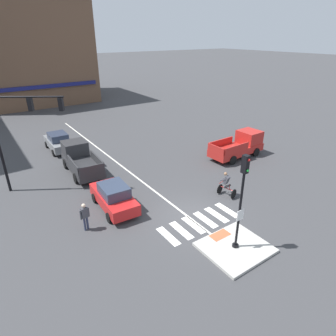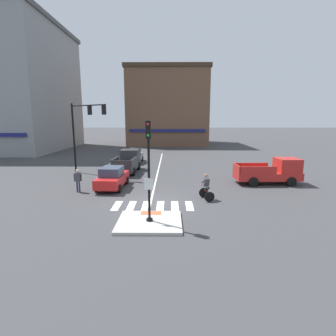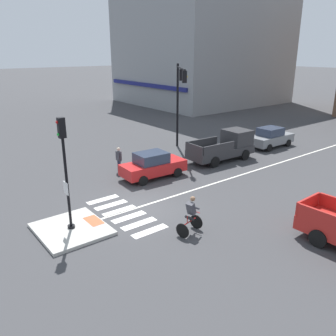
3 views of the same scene
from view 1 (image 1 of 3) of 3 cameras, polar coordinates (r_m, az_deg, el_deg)
name	(u,v)px [view 1 (image 1 of 3)]	position (r m, az deg, el deg)	size (l,w,h in m)	color
ground_plane	(192,216)	(17.43, 4.73, -9.49)	(300.00, 300.00, 0.00)	#3D3D3F
traffic_island	(235,247)	(15.46, 13.07, -15.01)	(3.20, 2.87, 0.15)	#B2AFA8
tactile_pad_front	(220,235)	(15.96, 10.20, -12.86)	(1.10, 0.60, 0.01)	#DB5B38
signal_pole	(242,195)	(13.73, 14.32, -5.19)	(0.44, 0.38, 4.95)	black
crosswalk_stripe_a	(168,236)	(15.90, 0.04, -13.26)	(0.44, 1.80, 0.01)	silver
crosswalk_stripe_b	(181,230)	(16.31, 2.64, -12.16)	(0.44, 1.80, 0.01)	silver
crosswalk_stripe_c	(194,225)	(16.76, 5.09, -11.08)	(0.44, 1.80, 0.01)	silver
crosswalk_stripe_d	(205,220)	(17.24, 7.38, -10.05)	(0.44, 1.80, 0.01)	silver
crosswalk_stripe_e	(217,215)	(17.75, 9.54, -9.07)	(0.44, 1.80, 0.01)	silver
crosswalk_stripe_f	(227,210)	(18.29, 11.56, -8.12)	(0.44, 1.80, 0.01)	silver
lane_centre_line	(116,161)	(24.88, -10.28, 1.29)	(0.14, 28.00, 0.01)	silver
traffic_light_mast	(17,126)	(20.51, -27.62, 7.33)	(3.96, 2.71, 6.65)	black
building_corner_right	(30,50)	(52.32, -25.57, 20.27)	(15.99, 15.44, 15.05)	brown
car_red_westbound_near	(114,197)	(18.03, -10.64, -5.55)	(2.01, 4.19, 1.64)	red
car_grey_westbound_distant	(58,142)	(28.51, -20.78, 4.88)	(1.88, 4.12, 1.64)	slate
pickup_truck_charcoal_westbound_far	(80,159)	(23.47, -16.96, 1.67)	(2.25, 5.19, 2.08)	#2D2D30
pickup_truck_red_cross_right	(240,145)	(26.07, 14.01, 4.36)	(5.15, 2.17, 2.08)	red
cyclist	(226,184)	(19.40, 11.44, -3.09)	(0.90, 1.21, 1.68)	black
pedestrian_at_curb_left	(85,215)	(16.40, -16.07, -8.84)	(0.55, 0.27, 1.67)	#2D334C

